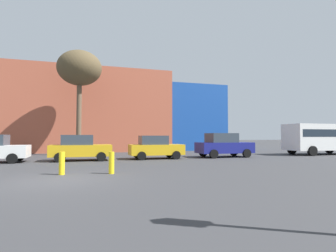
% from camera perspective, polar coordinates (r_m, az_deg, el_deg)
% --- Properties ---
extents(ground_plane, '(200.00, 200.00, 0.00)m').
position_cam_1_polar(ground_plane, '(10.95, -22.28, -10.63)').
color(ground_plane, '#38383A').
extents(building_backdrop, '(33.39, 12.45, 10.86)m').
position_cam_1_polar(building_backdrop, '(34.21, -17.77, 2.32)').
color(building_backdrop, '#B2563D').
rests_on(building_backdrop, ground_plane).
extents(parked_car_2, '(3.99, 1.96, 1.73)m').
position_cam_1_polar(parked_car_2, '(19.06, -18.16, -4.44)').
color(parked_car_2, gold).
rests_on(parked_car_2, ground_plane).
extents(parked_car_3, '(3.90, 1.92, 1.69)m').
position_cam_1_polar(parked_car_3, '(19.65, -2.67, -4.53)').
color(parked_car_3, gold).
rests_on(parked_car_3, ground_plane).
extents(parked_car_4, '(4.35, 2.13, 1.89)m').
position_cam_1_polar(parked_car_4, '(21.67, 11.72, -4.02)').
color(parked_car_4, navy).
rests_on(parked_car_4, ground_plane).
extents(white_bus, '(6.80, 2.62, 2.72)m').
position_cam_1_polar(white_bus, '(27.90, 29.76, -1.96)').
color(white_bus, white).
rests_on(white_bus, ground_plane).
extents(bare_tree_0, '(3.78, 3.78, 9.10)m').
position_cam_1_polar(bare_tree_0, '(25.06, -18.27, 11.36)').
color(bare_tree_0, brown).
rests_on(bare_tree_0, ground_plane).
extents(bollard_yellow_0, '(0.24, 0.24, 0.96)m').
position_cam_1_polar(bollard_yellow_0, '(12.10, -11.91, -7.65)').
color(bollard_yellow_0, yellow).
rests_on(bollard_yellow_0, ground_plane).
extents(bollard_yellow_1, '(0.24, 0.24, 0.97)m').
position_cam_1_polar(bollard_yellow_1, '(12.40, -21.63, -7.37)').
color(bollard_yellow_1, yellow).
rests_on(bollard_yellow_1, ground_plane).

